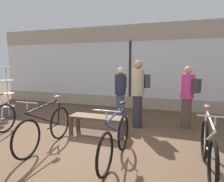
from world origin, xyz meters
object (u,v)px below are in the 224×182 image
Objects in this scene: bicycle_left at (46,128)px; display_bench at (98,120)px; customer_mid_floor at (121,92)px; customer_near_rack at (138,92)px; bicycle_right at (116,140)px; accessory_rack at (8,95)px; customer_by_window at (188,95)px; bicycle_far_right at (208,149)px.

display_bench is (0.74, 1.05, -0.03)m from bicycle_left.
customer_near_rack is at bearing -42.88° from customer_mid_floor.
accessory_rack is at bearing 157.86° from bicycle_right.
customer_by_window is (5.52, 0.62, 0.20)m from accessory_rack.
accessory_rack is (-4.27, 1.74, 0.31)m from bicycle_right.
bicycle_far_right is 2.55m from display_bench.
accessory_rack is 5.56m from customer_by_window.
customer_mid_floor reaches higher than bicycle_left.
customer_near_rack is 1.12× the size of customer_mid_floor.
customer_near_rack is (4.25, 0.28, 0.28)m from accessory_rack.
bicycle_left is 3.19m from accessory_rack.
accessory_rack is 1.03× the size of customer_by_window.
display_bench is at bearing -149.56° from customer_by_window.
bicycle_far_right is 3.41m from customer_mid_floor.
customer_by_window is (-0.26, 2.26, 0.50)m from bicycle_far_right.
customer_by_window is (1.26, 0.34, -0.09)m from customer_near_rack.
bicycle_far_right is (1.50, 0.10, 0.01)m from bicycle_right.
customer_mid_floor reaches higher than bicycle_far_right.
bicycle_left is 2.53m from customer_near_rack.
customer_mid_floor is (-0.70, 2.66, 0.48)m from bicycle_right.
display_bench is 1.34m from customer_near_rack.
bicycle_left is at bearing -179.87° from bicycle_far_right.
customer_mid_floor reaches higher than display_bench.
customer_mid_floor reaches higher than bicycle_right.
customer_near_rack reaches higher than bicycle_left.
accessory_rack is 4.27m from customer_near_rack.
bicycle_far_right reaches higher than bicycle_right.
bicycle_right is at bearing -75.17° from customer_mid_floor.
customer_near_rack is 1.31m from customer_by_window.
display_bench is 0.84× the size of customer_by_window.
customer_by_window is at bearing 15.04° from customer_near_rack.
bicycle_right is 2.10m from customer_near_rack.
bicycle_right is 4.62m from accessory_rack.
bicycle_right is at bearing -89.56° from customer_near_rack.
customer_by_window reaches higher than bicycle_right.
display_bench is 0.77× the size of customer_near_rack.
customer_by_window is at bearing 38.92° from bicycle_left.
customer_mid_floor is at bearing 130.81° from bicycle_far_right.
customer_by_window reaches higher than bicycle_left.
bicycle_left is 1.12× the size of customer_mid_floor.
customer_by_window reaches higher than bicycle_far_right.
customer_by_window reaches higher than customer_mid_floor.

